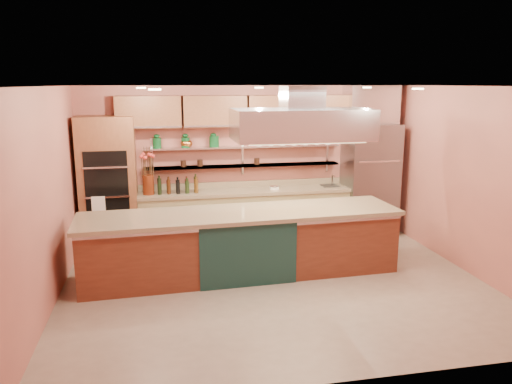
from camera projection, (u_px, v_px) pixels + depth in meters
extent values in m
cube|color=tan|center=(275.00, 284.00, 7.22)|extent=(6.00, 5.00, 0.02)
cube|color=black|center=(277.00, 86.00, 6.62)|extent=(6.00, 5.00, 0.02)
cube|color=#C36C5C|center=(245.00, 162.00, 9.32)|extent=(6.00, 0.04, 2.80)
cube|color=#C36C5C|center=(341.00, 245.00, 4.53)|extent=(6.00, 0.04, 2.80)
cube|color=#C36C5C|center=(47.00, 199.00, 6.35)|extent=(0.04, 5.00, 2.80)
cube|color=#C36C5C|center=(470.00, 181.00, 7.50)|extent=(0.04, 5.00, 2.80)
cube|color=brown|center=(109.00, 183.00, 8.60)|extent=(0.95, 0.64, 2.30)
cube|color=gray|center=(370.00, 179.00, 9.50)|extent=(0.95, 0.72, 2.10)
cube|color=tan|center=(245.00, 214.00, 9.22)|extent=(3.84, 0.64, 0.93)
cube|color=silver|center=(244.00, 166.00, 9.19)|extent=(3.60, 0.26, 0.03)
cube|color=silver|center=(243.00, 147.00, 9.12)|extent=(3.60, 0.26, 0.03)
cube|color=brown|center=(246.00, 111.00, 8.94)|extent=(4.60, 0.36, 0.55)
cube|color=silver|center=(301.00, 124.00, 7.29)|extent=(2.00, 1.00, 0.45)
cube|color=#FFE5A5|center=(274.00, 88.00, 6.82)|extent=(4.00, 2.80, 0.02)
cube|color=brown|center=(241.00, 243.00, 7.49)|extent=(4.70, 1.20, 0.97)
cylinder|color=#5A1F0D|center=(148.00, 185.00, 8.71)|extent=(0.21, 0.21, 0.35)
cube|color=black|center=(178.00, 186.00, 8.82)|extent=(0.79, 0.37, 0.24)
cube|color=white|center=(274.00, 187.00, 9.17)|extent=(0.18, 0.16, 0.09)
cylinder|color=silver|center=(332.00, 180.00, 9.47)|extent=(0.04, 0.04, 0.20)
ellipsoid|color=orange|center=(188.00, 144.00, 8.91)|extent=(0.21, 0.21, 0.14)
cylinder|color=#0F481F|center=(214.00, 141.00, 8.99)|extent=(0.21, 0.21, 0.20)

